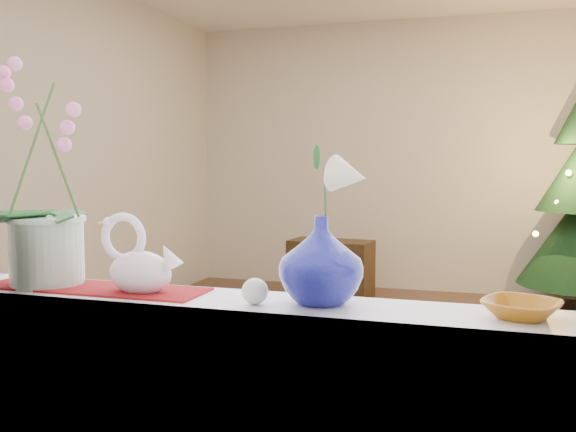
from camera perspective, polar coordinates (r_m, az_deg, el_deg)
name	(u,v)px	position (r m, az deg, el deg)	size (l,w,h in m)	color
ground	(364,363)	(4.28, 6.79, -12.85)	(5.00, 5.00, 0.00)	#3C2318
wall_back	(413,156)	(6.55, 11.03, 5.22)	(4.50, 0.10, 2.70)	beige
wall_front	(187,143)	(1.69, -8.99, 6.39)	(4.50, 0.10, 2.70)	beige
wall_left	(64,155)	(5.01, -19.33, 5.16)	(0.10, 5.00, 2.70)	beige
windowsill	(210,304)	(1.85, -6.99, -7.76)	(2.20, 0.26, 0.04)	white
window_frame	(190,8)	(1.76, -8.69, 17.85)	(2.22, 0.06, 1.60)	white
runner	(94,288)	(2.03, -16.86, -6.14)	(0.70, 0.20, 0.01)	maroon
orchid_pot	(44,172)	(2.10, -20.86, 3.71)	(0.24, 0.24, 0.70)	white
swan	(140,256)	(1.91, -13.01, -3.47)	(0.26, 0.12, 0.22)	silver
blue_vase	(321,253)	(1.73, 2.96, -3.33)	(0.26, 0.26, 0.27)	navy
lily	(321,164)	(1.71, 2.99, 4.64)	(0.15, 0.09, 0.21)	silver
paperweight	(255,291)	(1.73, -2.96, -6.70)	(0.07, 0.07, 0.07)	silver
amber_dish	(522,310)	(1.69, 20.06, -7.88)	(0.16, 0.16, 0.04)	#A26213
side_table	(331,270)	(6.02, 3.82, -4.85)	(0.76, 0.38, 0.57)	black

